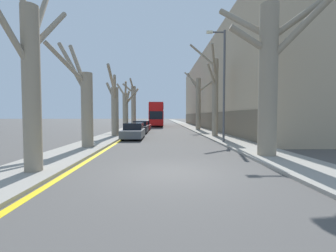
{
  "coord_description": "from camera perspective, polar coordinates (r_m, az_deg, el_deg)",
  "views": [
    {
      "loc": [
        -0.37,
        -7.87,
        2.02
      ],
      "look_at": [
        0.9,
        30.67,
        0.27
      ],
      "focal_mm": 24.0,
      "sensor_mm": 36.0,
      "label": 1
    }
  ],
  "objects": [
    {
      "name": "kerb_line_stripe",
      "position": [
        57.99,
        -5.14,
        0.59
      ],
      "size": [
        0.24,
        120.0,
        0.01
      ],
      "primitive_type": "cube",
      "color": "yellow",
      "rests_on": "ground"
    },
    {
      "name": "parked_car_1",
      "position": [
        26.6,
        -7.06,
        -0.33
      ],
      "size": [
        1.76,
        4.56,
        1.42
      ],
      "color": "black",
      "rests_on": "ground"
    },
    {
      "name": "ground_plane",
      "position": [
        8.13,
        0.79,
        -11.82
      ],
      "size": [
        300.0,
        300.0,
        0.0
      ],
      "primitive_type": "plane",
      "color": "#4C4947"
    },
    {
      "name": "building_facade_right",
      "position": [
        38.95,
        16.01,
        8.63
      ],
      "size": [
        10.08,
        47.34,
        12.38
      ],
      "color": "tan",
      "rests_on": "ground"
    },
    {
      "name": "parked_car_0",
      "position": [
        20.12,
        -8.73,
        -1.32
      ],
      "size": [
        1.77,
        4.59,
        1.39
      ],
      "color": "#4C5156",
      "rests_on": "ground"
    },
    {
      "name": "street_tree_right_2",
      "position": [
        31.44,
        7.67,
        6.28
      ],
      "size": [
        4.46,
        3.79,
        8.44
      ],
      "color": "gray",
      "rests_on": "ground"
    },
    {
      "name": "street_tree_left_3",
      "position": [
        28.77,
        -10.7,
        4.24
      ],
      "size": [
        3.1,
        2.19,
        6.22
      ],
      "color": "gray",
      "rests_on": "ground"
    },
    {
      "name": "sidewalk_left",
      "position": [
        58.1,
        -6.62,
        0.65
      ],
      "size": [
        2.65,
        120.0,
        0.12
      ],
      "primitive_type": "cube",
      "color": "gray",
      "rests_on": "ground"
    },
    {
      "name": "street_tree_left_1",
      "position": [
        14.68,
        -20.51,
        5.77
      ],
      "size": [
        2.3,
        2.98,
        6.6
      ],
      "color": "gray",
      "rests_on": "ground"
    },
    {
      "name": "double_decker_bus",
      "position": [
        43.7,
        -2.93,
        3.23
      ],
      "size": [
        2.59,
        10.33,
        4.42
      ],
      "color": "red",
      "rests_on": "ground"
    },
    {
      "name": "street_tree_right_1",
      "position": [
        21.84,
        11.72,
        8.2
      ],
      "size": [
        2.71,
        4.11,
        8.84
      ],
      "color": "gray",
      "rests_on": "ground"
    },
    {
      "name": "street_tree_left_2",
      "position": [
        21.87,
        -13.42,
        4.6
      ],
      "size": [
        1.6,
        3.67,
        6.28
      ],
      "color": "gray",
      "rests_on": "ground"
    },
    {
      "name": "street_tree_right_0",
      "position": [
        12.1,
        24.2,
        12.66
      ],
      "size": [
        4.34,
        3.99,
        8.04
      ],
      "color": "gray",
      "rests_on": "ground"
    },
    {
      "name": "sidewalk_right",
      "position": [
        58.16,
        3.57,
        0.66
      ],
      "size": [
        2.65,
        120.0,
        0.12
      ],
      "primitive_type": "cube",
      "color": "gray",
      "rests_on": "ground"
    },
    {
      "name": "lamp_post",
      "position": [
        17.01,
        13.76,
        11.04
      ],
      "size": [
        1.4,
        0.2,
        8.16
      ],
      "color": "#4C4F54",
      "rests_on": "ground"
    },
    {
      "name": "parked_car_2",
      "position": [
        32.26,
        -6.15,
        0.11
      ],
      "size": [
        1.84,
        4.45,
        1.32
      ],
      "color": "maroon",
      "rests_on": "ground"
    },
    {
      "name": "street_tree_left_0",
      "position": [
        9.23,
        -31.27,
        10.88
      ],
      "size": [
        1.55,
        3.96,
        7.61
      ],
      "color": "gray",
      "rests_on": "ground"
    },
    {
      "name": "street_tree_left_4",
      "position": [
        35.69,
        -8.8,
        5.13
      ],
      "size": [
        2.15,
        3.12,
        7.62
      ],
      "color": "gray",
      "rests_on": "ground"
    }
  ]
}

